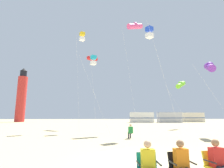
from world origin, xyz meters
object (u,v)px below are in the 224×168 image
lighthouse_distant (21,96)px  rv_van_silver (169,117)px  kite_tube_rainbow (135,26)px  camp_chair_yellow (216,164)px  spectator_black_chair (183,162)px  kite_tube_violet (210,67)px  rv_van_white (142,117)px  camp_chair_teal (148,166)px  kite_box_cyan (93,60)px  kite_box_gold (82,37)px  kite_box_blue (149,33)px  camp_chair_black (180,166)px  kite_flyer_standing (130,131)px  spectator_yellow_chair (219,161)px  spectator_teal_chair (149,163)px  kite_tube_lime (181,85)px  rv_van_cream (192,117)px  kite_tube_scarlet (92,58)px

lighthouse_distant → rv_van_silver: (43.73, -7.08, -6.45)m
kite_tube_rainbow → camp_chair_yellow: bearing=-93.8°
spectator_black_chair → kite_tube_violet: kite_tube_violet is taller
kite_tube_violet → rv_van_silver: bearing=76.1°
rv_van_white → camp_chair_teal: bearing=-98.7°
kite_box_cyan → rv_van_white: bearing=67.0°
kite_box_gold → kite_box_blue: 10.02m
camp_chair_black → kite_box_cyan: (-3.18, 16.32, 8.04)m
camp_chair_yellow → kite_flyer_standing: bearing=86.6°
spectator_yellow_chair → rv_van_white: 45.60m
spectator_teal_chair → spectator_yellow_chair: bearing=5.4°
kite_box_gold → lighthouse_distant: size_ratio=0.77×
lighthouse_distant → spectator_yellow_chair: bearing=-61.5°
kite_tube_lime → camp_chair_teal: bearing=-116.8°
kite_tube_rainbow → spectator_black_chair: bearing=-97.2°
kite_box_cyan → kite_tube_violet: (11.65, -4.78, -1.99)m
camp_chair_black → kite_box_cyan: kite_box_cyan is taller
spectator_teal_chair → rv_van_white: bearing=79.5°
rv_van_white → spectator_yellow_chair: bearing=-96.4°
camp_chair_teal → kite_flyer_standing: size_ratio=0.71×
rv_van_cream → kite_flyer_standing: bearing=-122.9°
camp_chair_black → rv_van_cream: 54.47m
rv_van_cream → kite_box_cyan: bearing=-131.5°
kite_tube_rainbow → kite_tube_lime: (7.85, 5.06, -6.74)m
kite_box_cyan → kite_tube_lime: bearing=21.3°
kite_box_gold → kite_box_blue: size_ratio=1.22×
camp_chair_yellow → kite_box_gold: bearing=100.1°
rv_van_cream → spectator_yellow_chair: bearing=-116.5°
kite_tube_rainbow → camp_chair_teal: bearing=-100.2°
camp_chair_yellow → kite_tube_scarlet: 25.40m
lighthouse_distant → spectator_teal_chair: bearing=-63.3°
spectator_yellow_chair → kite_flyer_standing: (-0.81, 9.88, 0.00)m
kite_box_gold → rv_van_white: bearing=63.0°
kite_tube_rainbow → kite_box_cyan: (-5.28, -0.07, -4.74)m
kite_tube_rainbow → rv_van_cream: 41.13m
kite_flyer_standing → kite_tube_scarlet: (-3.97, 12.92, 10.30)m
camp_chair_teal → camp_chair_yellow: same height
camp_chair_black → kite_box_gold: size_ratio=0.06×
camp_chair_black → spectator_yellow_chair: (1.04, -0.03, 0.11)m
camp_chair_yellow → camp_chair_teal: bearing=175.6°
kite_tube_lime → rv_van_silver: bearing=73.9°
kite_box_blue → rv_van_silver: bearing=67.0°
camp_chair_yellow → kite_tube_lime: kite_tube_lime is taller
kite_tube_violet → kite_box_blue: (-5.86, 0.03, 3.46)m
camp_chair_teal → spectator_teal_chair: size_ratio=0.71×
spectator_black_chair → kite_tube_violet: (8.46, 11.67, 5.93)m
spectator_yellow_chair → camp_chair_yellow: bearing=90.0°
kite_box_cyan → rv_van_silver: bearing=55.0°
kite_flyer_standing → kite_box_cyan: bearing=-70.9°
rv_van_cream → spectator_black_chair: bearing=-117.4°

